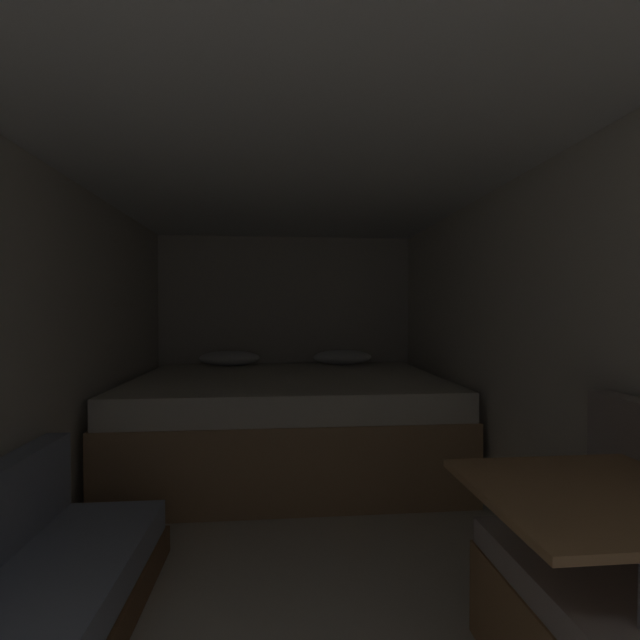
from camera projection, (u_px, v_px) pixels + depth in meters
ground_plane at (294, 560)px, 2.33m from camera, size 6.79×6.79×0.00m
wall_back at (286, 336)px, 4.72m from camera, size 2.74×0.05×2.10m
wall_left at (22, 364)px, 2.19m from camera, size 0.05×4.79×2.10m
wall_right at (539, 358)px, 2.44m from camera, size 0.05×4.79×2.10m
ceiling_slab at (294, 154)px, 2.29m from camera, size 2.74×4.79×0.05m
bed at (288, 421)px, 3.74m from camera, size 2.52×1.87×0.92m
dinette_table at (605, 526)px, 1.32m from camera, size 0.75×0.64×0.78m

